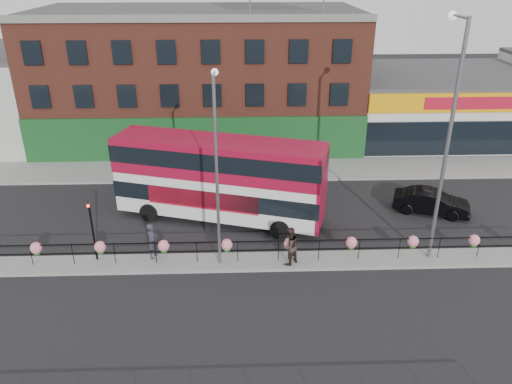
{
  "coord_description": "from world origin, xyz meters",
  "views": [
    {
      "loc": [
        -0.82,
        -20.93,
        13.65
      ],
      "look_at": [
        0.0,
        3.0,
        2.5
      ],
      "focal_mm": 35.0,
      "sensor_mm": 36.0,
      "label": 1
    }
  ],
  "objects_px": {
    "pedestrian_a": "(152,241)",
    "lamp_column_east": "(448,124)",
    "car": "(431,202)",
    "pedestrian_b": "(289,246)",
    "lamp_column_west": "(216,157)",
    "double_decker_bus": "(220,172)"
  },
  "relations": [
    {
      "from": "pedestrian_a",
      "to": "lamp_column_east",
      "type": "distance_m",
      "value": 14.98
    },
    {
      "from": "car",
      "to": "lamp_column_east",
      "type": "bearing_deg",
      "value": 179.34
    },
    {
      "from": "pedestrian_b",
      "to": "lamp_column_west",
      "type": "bearing_deg",
      "value": -47.09
    },
    {
      "from": "double_decker_bus",
      "to": "car",
      "type": "bearing_deg",
      "value": 1.3
    },
    {
      "from": "double_decker_bus",
      "to": "pedestrian_b",
      "type": "relative_size",
      "value": 6.15
    },
    {
      "from": "double_decker_bus",
      "to": "car",
      "type": "distance_m",
      "value": 12.59
    },
    {
      "from": "car",
      "to": "pedestrian_b",
      "type": "bearing_deg",
      "value": 141.97
    },
    {
      "from": "double_decker_bus",
      "to": "lamp_column_west",
      "type": "xyz_separation_m",
      "value": [
        0.09,
        -4.68,
        2.65
      ]
    },
    {
      "from": "pedestrian_b",
      "to": "lamp_column_west",
      "type": "height_order",
      "value": "lamp_column_west"
    },
    {
      "from": "car",
      "to": "pedestrian_b",
      "type": "height_order",
      "value": "pedestrian_b"
    },
    {
      "from": "car",
      "to": "pedestrian_b",
      "type": "distance_m",
      "value": 10.43
    },
    {
      "from": "car",
      "to": "lamp_column_west",
      "type": "relative_size",
      "value": 0.5
    },
    {
      "from": "pedestrian_a",
      "to": "lamp_column_east",
      "type": "xyz_separation_m",
      "value": [
        13.77,
        -0.15,
        5.88
      ]
    },
    {
      "from": "pedestrian_b",
      "to": "lamp_column_west",
      "type": "distance_m",
      "value": 5.61
    },
    {
      "from": "pedestrian_a",
      "to": "pedestrian_b",
      "type": "xyz_separation_m",
      "value": [
        6.71,
        -0.82,
        0.06
      ]
    },
    {
      "from": "pedestrian_b",
      "to": "car",
      "type": "bearing_deg",
      "value": 171.02
    },
    {
      "from": "car",
      "to": "lamp_column_east",
      "type": "distance_m",
      "value": 8.04
    },
    {
      "from": "pedestrian_a",
      "to": "lamp_column_east",
      "type": "height_order",
      "value": "lamp_column_east"
    },
    {
      "from": "pedestrian_a",
      "to": "car",
      "type": "bearing_deg",
      "value": -58.85
    },
    {
      "from": "pedestrian_a",
      "to": "lamp_column_east",
      "type": "relative_size",
      "value": 0.16
    },
    {
      "from": "pedestrian_a",
      "to": "pedestrian_b",
      "type": "distance_m",
      "value": 6.76
    },
    {
      "from": "pedestrian_a",
      "to": "lamp_column_west",
      "type": "distance_m",
      "value": 5.62
    }
  ]
}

